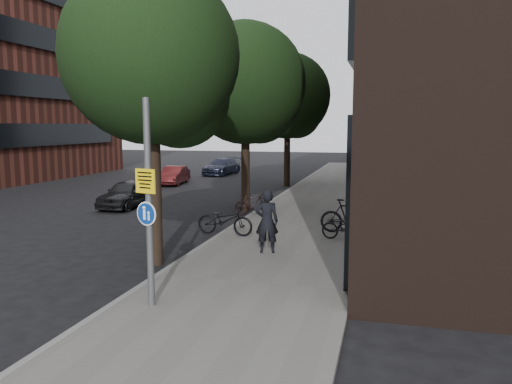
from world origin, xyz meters
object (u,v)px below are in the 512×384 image
(signpost, at_px, (149,203))
(pedestrian, at_px, (267,221))
(parked_bike_facade_near, at_px, (346,227))
(parked_car_near, at_px, (128,193))

(signpost, xyz_separation_m, pedestrian, (1.24, 4.49, -1.14))
(parked_bike_facade_near, height_order, parked_car_near, parked_car_near)
(signpost, height_order, parked_bike_facade_near, signpost)
(signpost, relative_size, parked_bike_facade_near, 2.59)
(signpost, height_order, pedestrian, signpost)
(parked_car_near, bearing_deg, parked_bike_facade_near, -24.67)
(parked_bike_facade_near, xyz_separation_m, parked_car_near, (-9.90, 4.60, 0.08))
(pedestrian, bearing_deg, parked_bike_facade_near, -148.33)
(signpost, xyz_separation_m, parked_car_near, (-6.67, 11.12, -1.53))
(pedestrian, bearing_deg, signpost, 60.81)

